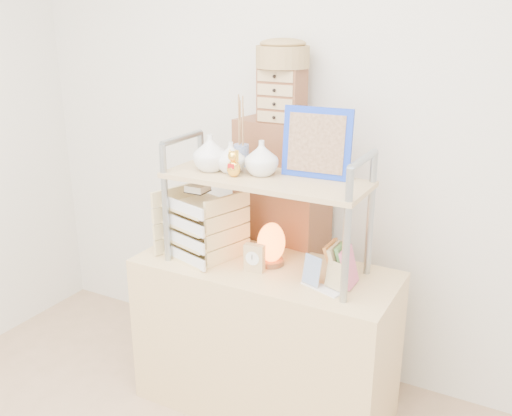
{
  "coord_description": "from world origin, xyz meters",
  "views": [
    {
      "loc": [
        1.08,
        -0.9,
        1.84
      ],
      "look_at": [
        -0.05,
        1.2,
        1.02
      ],
      "focal_mm": 40.0,
      "sensor_mm": 36.0,
      "label": 1
    }
  ],
  "objects_px": {
    "salt_lamp": "(271,244)",
    "letter_tray": "(200,228)",
    "cabinet": "(282,250)",
    "desk": "(264,338)"
  },
  "relations": [
    {
      "from": "desk",
      "to": "cabinet",
      "type": "height_order",
      "value": "cabinet"
    },
    {
      "from": "letter_tray",
      "to": "salt_lamp",
      "type": "relative_size",
      "value": 1.75
    },
    {
      "from": "cabinet",
      "to": "letter_tray",
      "type": "xyz_separation_m",
      "value": [
        -0.23,
        -0.41,
        0.22
      ]
    },
    {
      "from": "desk",
      "to": "salt_lamp",
      "type": "height_order",
      "value": "salt_lamp"
    },
    {
      "from": "letter_tray",
      "to": "desk",
      "type": "bearing_deg",
      "value": 6.46
    },
    {
      "from": "desk",
      "to": "salt_lamp",
      "type": "xyz_separation_m",
      "value": [
        0.02,
        0.03,
        0.48
      ]
    },
    {
      "from": "desk",
      "to": "salt_lamp",
      "type": "relative_size",
      "value": 5.93
    },
    {
      "from": "cabinet",
      "to": "salt_lamp",
      "type": "distance_m",
      "value": 0.4
    },
    {
      "from": "desk",
      "to": "cabinet",
      "type": "bearing_deg",
      "value": 104.16
    },
    {
      "from": "salt_lamp",
      "to": "letter_tray",
      "type": "bearing_deg",
      "value": -168.7
    }
  ]
}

